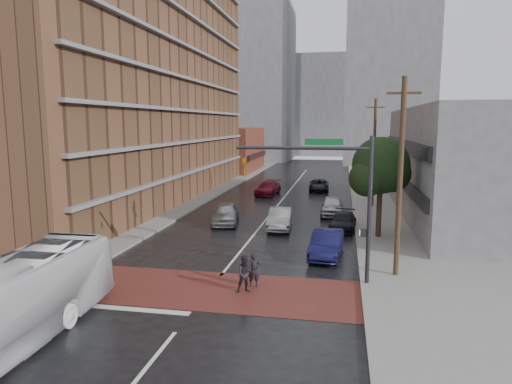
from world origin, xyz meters
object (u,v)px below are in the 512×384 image
at_px(car_parked_near, 327,244).
at_px(car_parked_far, 332,206).
at_px(car_travel_a, 225,213).
at_px(car_parked_mid, 343,221).
at_px(suv_travel, 319,185).
at_px(pedestrian_b, 246,274).
at_px(car_travel_c, 268,188).
at_px(pedestrian_a, 254,270).
at_px(car_travel_b, 280,219).

height_order(car_parked_near, car_parked_far, car_parked_far).
distance_m(car_travel_a, car_parked_mid, 9.02).
bearing_deg(suv_travel, pedestrian_b, -95.16).
height_order(pedestrian_b, suv_travel, pedestrian_b).
bearing_deg(car_parked_near, pedestrian_b, -113.26).
bearing_deg(car_parked_near, car_parked_far, 94.68).
distance_m(car_travel_c, suv_travel, 6.59).
bearing_deg(car_travel_c, car_parked_near, -65.35).
xyz_separation_m(pedestrian_a, car_parked_mid, (4.15, 12.96, -0.20)).
distance_m(suv_travel, car_parked_near, 26.52).
xyz_separation_m(pedestrian_a, suv_travel, (1.38, 32.19, -0.16)).
relative_size(suv_travel, car_parked_far, 1.01).
bearing_deg(car_travel_c, pedestrian_b, -75.69).
distance_m(car_travel_c, car_parked_mid, 17.41).
xyz_separation_m(car_parked_near, car_parked_mid, (0.93, 7.23, -0.15)).
distance_m(pedestrian_b, car_travel_a, 14.79).
xyz_separation_m(suv_travel, car_parked_mid, (2.77, -19.23, -0.04)).
relative_size(car_travel_a, car_parked_far, 1.01).
distance_m(car_parked_mid, car_parked_far, 5.45).
height_order(pedestrian_b, car_travel_c, pedestrian_b).
distance_m(car_travel_b, car_parked_far, 7.00).
height_order(car_travel_b, car_travel_c, car_travel_b).
bearing_deg(car_parked_far, suv_travel, 96.57).
xyz_separation_m(car_travel_b, car_travel_c, (-3.54, 16.00, -0.05)).
xyz_separation_m(car_travel_a, car_parked_mid, (9.01, -0.30, -0.19)).
height_order(pedestrian_b, car_travel_b, pedestrian_b).
bearing_deg(pedestrian_b, car_travel_a, 83.74).
bearing_deg(car_parked_mid, pedestrian_b, -102.74).
height_order(pedestrian_a, car_travel_c, pedestrian_a).
distance_m(pedestrian_b, car_parked_far, 19.43).
relative_size(pedestrian_a, car_travel_c, 0.33).
bearing_deg(car_parked_far, car_parked_mid, -81.09).
height_order(car_travel_a, car_parked_mid, car_travel_a).
height_order(car_travel_a, car_travel_c, car_travel_a).
bearing_deg(car_parked_far, car_parked_near, -90.96).
bearing_deg(car_parked_far, pedestrian_b, -101.22).
relative_size(car_parked_mid, car_parked_far, 0.91).
xyz_separation_m(pedestrian_b, car_parked_far, (3.46, 19.12, -0.07)).
relative_size(car_travel_a, car_travel_c, 0.97).
distance_m(pedestrian_a, car_parked_far, 18.61).
relative_size(pedestrian_b, car_travel_a, 0.37).
distance_m(car_parked_near, car_parked_far, 12.60).
bearing_deg(car_parked_far, car_travel_a, -148.83).
xyz_separation_m(pedestrian_b, car_parked_mid, (4.40, 13.75, -0.26)).
relative_size(car_travel_c, car_parked_far, 1.04).
xyz_separation_m(suv_travel, car_parked_near, (1.83, -26.45, 0.10)).
bearing_deg(pedestrian_b, car_parked_far, 55.28).
relative_size(car_travel_c, car_parked_near, 1.06).
xyz_separation_m(car_travel_b, car_parked_mid, (4.59, 0.60, -0.14)).
distance_m(car_parked_near, car_parked_mid, 7.29).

